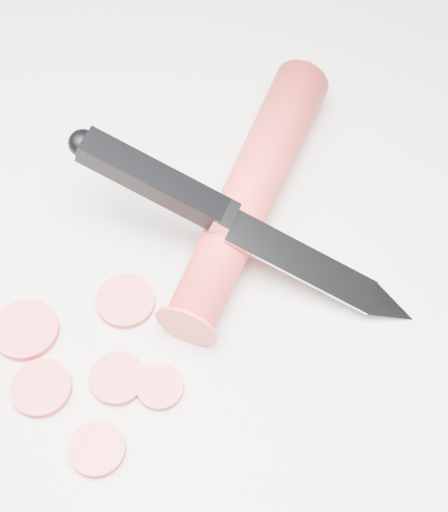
{
  "coord_description": "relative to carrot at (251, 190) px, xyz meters",
  "views": [
    {
      "loc": [
        0.04,
        -0.22,
        0.41
      ],
      "look_at": [
        0.05,
        0.02,
        0.02
      ],
      "focal_mm": 50.0,
      "sensor_mm": 36.0,
      "label": 1
    }
  ],
  "objects": [
    {
      "name": "ground",
      "position": [
        -0.07,
        -0.07,
        -0.02
      ],
      "size": [
        2.4,
        2.4,
        0.0
      ],
      "primitive_type": "plane",
      "color": "silver",
      "rests_on": "ground"
    },
    {
      "name": "carrot",
      "position": [
        0.0,
        0.0,
        0.0
      ],
      "size": [
        0.12,
        0.22,
        0.04
      ],
      "primitive_type": "cylinder",
      "rotation": [
        1.57,
        0.0,
        -0.42
      ],
      "color": "red",
      "rests_on": "ground"
    },
    {
      "name": "carrot_slice_0",
      "position": [
        -0.06,
        -0.13,
        -0.02
      ],
      "size": [
        0.03,
        0.03,
        0.01
      ],
      "primitive_type": "cylinder",
      "color": "#F0524E",
      "rests_on": "ground"
    },
    {
      "name": "carrot_slice_1",
      "position": [
        -0.13,
        -0.13,
        -0.02
      ],
      "size": [
        0.04,
        0.04,
        0.01
      ],
      "primitive_type": "cylinder",
      "color": "#F0524E",
      "rests_on": "ground"
    },
    {
      "name": "carrot_slice_2",
      "position": [
        -0.1,
        -0.17,
        -0.02
      ],
      "size": [
        0.03,
        0.03,
        0.01
      ],
      "primitive_type": "cylinder",
      "color": "#F0524E",
      "rests_on": "ground"
    },
    {
      "name": "carrot_slice_3",
      "position": [
        -0.09,
        -0.13,
        -0.02
      ],
      "size": [
        0.03,
        0.03,
        0.01
      ],
      "primitive_type": "cylinder",
      "color": "#F0524E",
      "rests_on": "ground"
    },
    {
      "name": "carrot_slice_4",
      "position": [
        -0.15,
        -0.09,
        -0.02
      ],
      "size": [
        0.04,
        0.04,
        0.01
      ],
      "primitive_type": "cylinder",
      "color": "#F0524E",
      "rests_on": "ground"
    },
    {
      "name": "carrot_slice_5",
      "position": [
        -0.08,
        -0.07,
        -0.02
      ],
      "size": [
        0.04,
        0.04,
        0.01
      ],
      "primitive_type": "cylinder",
      "color": "#F0524E",
      "rests_on": "ground"
    },
    {
      "name": "kitchen_knife",
      "position": [
        -0.01,
        -0.04,
        0.02
      ],
      "size": [
        0.23,
        0.12,
        0.08
      ],
      "primitive_type": null,
      "color": "silver",
      "rests_on": "ground"
    }
  ]
}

